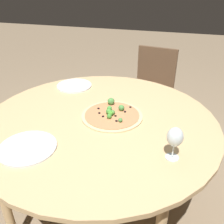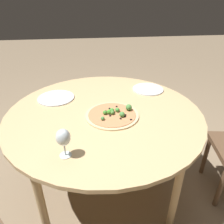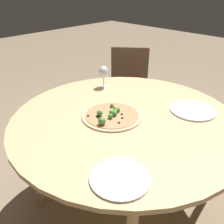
{
  "view_description": "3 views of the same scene",
  "coord_description": "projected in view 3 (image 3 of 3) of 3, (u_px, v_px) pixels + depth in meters",
  "views": [
    {
      "loc": [
        -1.17,
        -0.4,
        1.46
      ],
      "look_at": [
        0.05,
        -0.06,
        0.75
      ],
      "focal_mm": 40.0,
      "sensor_mm": 36.0,
      "label": 1
    },
    {
      "loc": [
        -0.1,
        -1.31,
        1.48
      ],
      "look_at": [
        0.05,
        -0.06,
        0.75
      ],
      "focal_mm": 35.0,
      "sensor_mm": 36.0,
      "label": 2
    },
    {
      "loc": [
        0.98,
        0.84,
        1.45
      ],
      "look_at": [
        0.05,
        -0.06,
        0.75
      ],
      "focal_mm": 40.0,
      "sensor_mm": 36.0,
      "label": 3
    }
  ],
  "objects": [
    {
      "name": "ground_plane",
      "position": [
        123.0,
        202.0,
        1.83
      ],
      "size": [
        12.0,
        12.0,
        0.0
      ],
      "primitive_type": "plane",
      "color": "#847056"
    },
    {
      "name": "dining_table",
      "position": [
        125.0,
        126.0,
        1.51
      ],
      "size": [
        1.35,
        1.35,
        0.72
      ],
      "color": "tan",
      "rests_on": "ground_plane"
    },
    {
      "name": "chair",
      "position": [
        129.0,
        87.0,
        2.54
      ],
      "size": [
        0.56,
        0.56,
        0.83
      ],
      "rotation": [
        0.0,
        0.0,
        -4.03
      ],
      "color": "brown",
      "rests_on": "ground_plane"
    },
    {
      "name": "pizza",
      "position": [
        111.0,
        115.0,
        1.48
      ],
      "size": [
        0.36,
        0.36,
        0.06
      ],
      "color": "#DBBC89",
      "rests_on": "dining_table"
    },
    {
      "name": "wine_glass",
      "position": [
        103.0,
        73.0,
        1.84
      ],
      "size": [
        0.07,
        0.07,
        0.16
      ],
      "color": "silver",
      "rests_on": "dining_table"
    },
    {
      "name": "plate_near",
      "position": [
        120.0,
        178.0,
        1.03
      ],
      "size": [
        0.26,
        0.26,
        0.01
      ],
      "color": "silver",
      "rests_on": "dining_table"
    },
    {
      "name": "plate_far",
      "position": [
        193.0,
        110.0,
        1.55
      ],
      "size": [
        0.28,
        0.28,
        0.01
      ],
      "color": "silver",
      "rests_on": "dining_table"
    }
  ]
}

